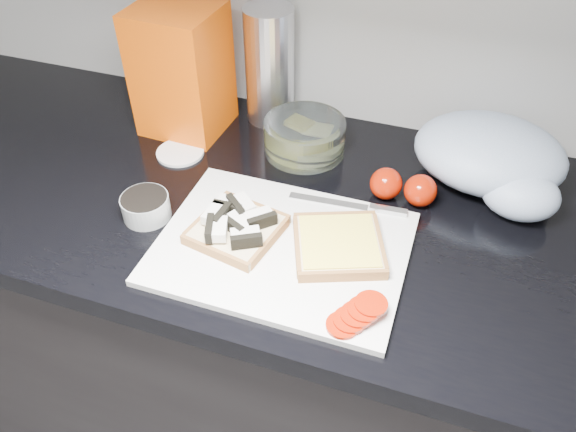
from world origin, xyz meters
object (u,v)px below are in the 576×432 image
at_px(cutting_board, 282,248).
at_px(bread_bag, 182,71).
at_px(glass_bowl, 305,137).
at_px(steel_canister, 270,66).

bearing_deg(cutting_board, bread_bag, 137.16).
distance_m(glass_bowl, bread_bag, 0.28).
height_order(cutting_board, glass_bowl, glass_bowl).
bearing_deg(glass_bowl, steel_canister, 138.23).
height_order(cutting_board, bread_bag, bread_bag).
distance_m(cutting_board, bread_bag, 0.44).
distance_m(cutting_board, glass_bowl, 0.28).
xyz_separation_m(glass_bowl, steel_canister, (-0.11, 0.10, 0.09)).
bearing_deg(glass_bowl, bread_bag, 177.83).
height_order(bread_bag, steel_canister, bread_bag).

